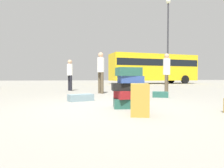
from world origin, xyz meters
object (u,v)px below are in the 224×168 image
Objects in this scene: suitcase_tan_foreground_far at (135,94)px; parked_bus at (154,67)px; person_bearded_onlooker at (101,69)px; suitcase_slate_upright_blue at (137,95)px; person_passerby_in_red at (167,70)px; lamp_post at (168,30)px; suitcase_slate_left_side at (81,98)px; suitcase_tower at (129,90)px; suitcase_teal_behind_tower at (160,94)px; suitcase_tan_white_trunk at (140,100)px; person_tourist_with_camera at (70,72)px.

parked_bus is (6.49, 13.30, 1.71)m from suitcase_tan_foreground_far.
suitcase_slate_upright_blue is at bearing -5.96° from person_bearded_onlooker.
person_passerby_in_red is (1.88, 1.38, 0.90)m from suitcase_tan_foreground_far.
lamp_post is (-1.43, -5.92, 2.50)m from parked_bus.
suitcase_tower is at bearing -74.17° from suitcase_slate_left_side.
suitcase_teal_behind_tower is 14.73m from parked_bus.
suitcase_teal_behind_tower is at bearing 75.03° from suitcase_tan_white_trunk.
person_tourist_with_camera is at bearing 103.45° from suitcase_tower.
suitcase_slate_upright_blue is 0.09× the size of lamp_post.
suitcase_teal_behind_tower is 0.33× the size of person_tourist_with_camera.
parked_bus is at bearing 86.00° from suitcase_slate_upright_blue.
suitcase_teal_behind_tower is 0.68× the size of suitcase_tan_foreground_far.
person_bearded_onlooker is 1.01× the size of person_passerby_in_red.
suitcase_slate_left_side is (-1.00, 1.48, -0.29)m from suitcase_tower.
lamp_post is at bearing -170.44° from person_passerby_in_red.
person_passerby_in_red is at bearing 80.92° from suitcase_teal_behind_tower.
suitcase_tower is 0.52× the size of person_bearded_onlooker.
parked_bus is (8.78, 9.61, 0.89)m from person_tourist_with_camera.
suitcase_teal_behind_tower is at bearing -7.36° from suitcase_slate_left_side.
suitcase_teal_behind_tower is at bearing 48.88° from suitcase_slate_upright_blue.
person_bearded_onlooker is at bearing 107.50° from suitcase_tan_white_trunk.
person_passerby_in_red is at bearing 36.45° from person_tourist_with_camera.
person_bearded_onlooker is (-0.77, 2.42, 0.89)m from suitcase_slate_upright_blue.
lamp_post reaches higher than person_passerby_in_red.
person_bearded_onlooker reaches higher than suitcase_tan_white_trunk.
person_passerby_in_red reaches higher than suitcase_tan_foreground_far.
suitcase_tan_foreground_far is (-0.84, 0.19, 0.03)m from suitcase_teal_behind_tower.
suitcase_tower reaches higher than suitcase_slate_left_side.
suitcase_teal_behind_tower is 0.05× the size of parked_bus.
person_passerby_in_red reaches higher than suitcase_teal_behind_tower.
parked_bus is (7.40, 16.31, 1.55)m from suitcase_tan_white_trunk.
person_bearded_onlooker reaches higher than suitcase_teal_behind_tower.
parked_bus is at bearing 113.11° from person_tourist_with_camera.
suitcase_teal_behind_tower is at bearing 20.21° from person_bearded_onlooker.
suitcase_slate_left_side is 0.10× the size of lamp_post.
suitcase_slate_upright_blue is (0.68, 1.47, -0.24)m from suitcase_tower.
suitcase_slate_left_side is at bearing -127.28° from parked_bus.
suitcase_slate_upright_blue is 3.08m from person_passerby_in_red.
person_tourist_with_camera is (-1.32, 2.00, -0.10)m from person_bearded_onlooker.
person_passerby_in_red is (4.16, -2.31, 0.08)m from person_tourist_with_camera.
suitcase_tan_foreground_far is 1.31× the size of suitcase_slate_upright_blue.
suitcase_tower is at bearing -121.81° from lamp_post.
person_tourist_with_camera is (-3.12, 3.88, 0.85)m from suitcase_teal_behind_tower.
suitcase_slate_left_side is 16.41m from parked_bus.
person_tourist_with_camera is at bearing 112.07° from suitcase_tan_foreground_far.
suitcase_slate_upright_blue is 0.37× the size of person_tourist_with_camera.
suitcase_slate_upright_blue is 15.63m from parked_bus.
suitcase_slate_left_side is 2.73m from person_bearded_onlooker.
suitcase_teal_behind_tower is 2.10m from person_passerby_in_red.
suitcase_slate_left_side is at bearing -144.74° from suitcase_teal_behind_tower.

